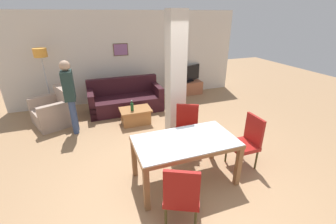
{
  "coord_description": "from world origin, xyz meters",
  "views": [
    {
      "loc": [
        -1.31,
        -2.78,
        2.63
      ],
      "look_at": [
        0.0,
        0.8,
        0.93
      ],
      "focal_mm": 24.0,
      "sensor_mm": 36.0,
      "label": 1
    }
  ],
  "objects": [
    {
      "name": "ground_plane",
      "position": [
        0.0,
        0.0,
        0.0
      ],
      "size": [
        18.0,
        18.0,
        0.0
      ],
      "primitive_type": "plane",
      "color": "#A67D56"
    },
    {
      "name": "back_wall",
      "position": [
        -0.0,
        4.29,
        1.35
      ],
      "size": [
        7.2,
        0.09,
        2.7
      ],
      "color": "silver",
      "rests_on": "ground_plane"
    },
    {
      "name": "divider_pillar",
      "position": [
        0.41,
        1.46,
        1.35
      ],
      "size": [
        0.35,
        0.36,
        2.7
      ],
      "color": "silver",
      "rests_on": "ground_plane"
    },
    {
      "name": "dining_table",
      "position": [
        0.0,
        0.0,
        0.62
      ],
      "size": [
        1.63,
        0.91,
        0.78
      ],
      "color": "#8D5D38",
      "rests_on": "ground_plane"
    },
    {
      "name": "dining_chair_head_right",
      "position": [
        1.22,
        0.0,
        0.52
      ],
      "size": [
        0.46,
        0.46,
        0.97
      ],
      "rotation": [
        0.0,
        0.0,
        1.57
      ],
      "color": "maroon",
      "rests_on": "ground_plane"
    },
    {
      "name": "dining_chair_far_right",
      "position": [
        0.4,
        0.82,
        0.52
      ],
      "size": [
        0.62,
        0.62,
        0.97
      ],
      "rotation": [
        0.0,
        0.0,
        2.68
      ],
      "color": "maroon",
      "rests_on": "ground_plane"
    },
    {
      "name": "dining_chair_near_left",
      "position": [
        -0.4,
        -0.8,
        0.52
      ],
      "size": [
        0.62,
        0.62,
        0.97
      ],
      "rotation": [
        0.0,
        0.0,
        -0.47
      ],
      "color": "maroon",
      "rests_on": "ground_plane"
    },
    {
      "name": "sofa",
      "position": [
        -0.38,
        3.36,
        0.3
      ],
      "size": [
        2.04,
        0.91,
        0.9
      ],
      "rotation": [
        0.0,
        0.0,
        3.14
      ],
      "color": "#34131B",
      "rests_on": "ground_plane"
    },
    {
      "name": "armchair",
      "position": [
        -2.23,
        3.11,
        0.3
      ],
      "size": [
        1.15,
        1.2,
        0.88
      ],
      "rotation": [
        0.0,
        0.0,
        1.96
      ],
      "color": "tan",
      "rests_on": "ground_plane"
    },
    {
      "name": "coffee_table",
      "position": [
        -0.3,
        2.4,
        0.2
      ],
      "size": [
        0.77,
        0.53,
        0.39
      ],
      "color": "#A76B39",
      "rests_on": "ground_plane"
    },
    {
      "name": "bottle",
      "position": [
        -0.39,
        2.33,
        0.5
      ],
      "size": [
        0.08,
        0.08,
        0.27
      ],
      "color": "#194C23",
      "rests_on": "coffee_table"
    },
    {
      "name": "tv_stand",
      "position": [
        1.89,
        4.01,
        0.22
      ],
      "size": [
        1.01,
        0.4,
        0.44
      ],
      "color": "#B06342",
      "rests_on": "ground_plane"
    },
    {
      "name": "tv_screen",
      "position": [
        1.89,
        4.01,
        0.71
      ],
      "size": [
        1.05,
        0.47,
        0.55
      ],
      "rotation": [
        0.0,
        0.0,
        3.54
      ],
      "color": "black",
      "rests_on": "tv_stand"
    },
    {
      "name": "floor_lamp",
      "position": [
        -2.37,
        3.81,
        1.52
      ],
      "size": [
        0.33,
        0.33,
        1.81
      ],
      "color": "#B7B7BC",
      "rests_on": "ground_plane"
    },
    {
      "name": "standing_person",
      "position": [
        -1.75,
        2.45,
        0.99
      ],
      "size": [
        0.23,
        0.39,
        1.7
      ],
      "rotation": [
        0.0,
        0.0,
        -1.6
      ],
      "color": "#374971",
      "rests_on": "ground_plane"
    }
  ]
}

